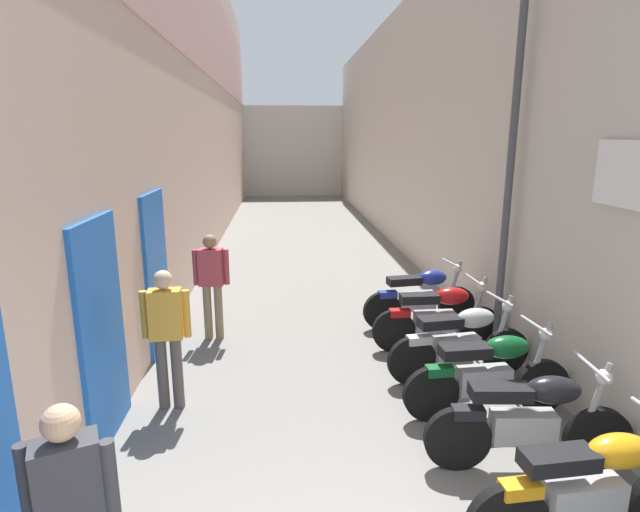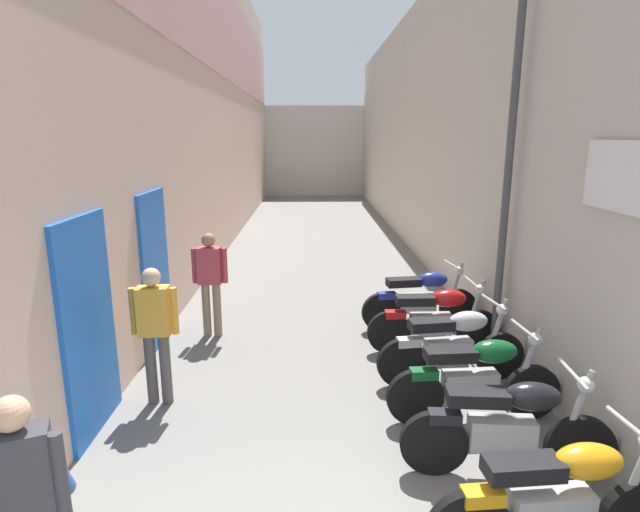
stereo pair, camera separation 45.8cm
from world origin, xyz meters
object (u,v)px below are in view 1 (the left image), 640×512
(motorcycle_fourth, at_px, (490,373))
(pedestrian_mid_alley, at_px, (167,329))
(motorcycle_second, at_px, (592,488))
(motorcycle_sixth, at_px, (439,315))
(motorcycle_seventh, at_px, (421,296))
(umbrella_leaning, at_px, (86,472))
(street_lamp, at_px, (507,133))
(motorcycle_fifth, at_px, (461,341))
(pedestrian_further_down, at_px, (212,279))
(motorcycle_third, at_px, (531,419))

(motorcycle_fourth, xyz_separation_m, pedestrian_mid_alley, (-3.41, 0.44, 0.42))
(motorcycle_second, xyz_separation_m, pedestrian_mid_alley, (-3.41, 2.24, 0.42))
(motorcycle_sixth, height_order, motorcycle_seventh, same)
(motorcycle_seventh, bearing_deg, umbrella_leaning, -129.87)
(street_lamp, bearing_deg, motorcycle_fifth, -132.62)
(motorcycle_fourth, distance_m, street_lamp, 3.04)
(motorcycle_fourth, distance_m, pedestrian_further_down, 4.01)
(motorcycle_second, relative_size, pedestrian_further_down, 1.18)
(motorcycle_second, height_order, motorcycle_sixth, same)
(motorcycle_seventh, relative_size, umbrella_leaning, 1.91)
(motorcycle_sixth, xyz_separation_m, street_lamp, (0.71, -0.12, 2.47))
(umbrella_leaning, bearing_deg, motorcycle_sixth, 43.30)
(motorcycle_third, bearing_deg, motorcycle_sixth, 90.00)
(motorcycle_third, xyz_separation_m, motorcycle_fifth, (-0.00, 1.75, 0.00))
(pedestrian_mid_alley, xyz_separation_m, street_lamp, (4.12, 1.18, 2.05))
(motorcycle_second, height_order, umbrella_leaning, motorcycle_second)
(motorcycle_third, relative_size, pedestrian_mid_alley, 1.18)
(motorcycle_seventh, relative_size, pedestrian_further_down, 1.17)
(motorcycle_fifth, bearing_deg, pedestrian_further_down, 154.08)
(pedestrian_further_down, height_order, street_lamp, street_lamp)
(motorcycle_fifth, bearing_deg, motorcycle_second, -90.00)
(motorcycle_seventh, bearing_deg, street_lamp, -55.40)
(motorcycle_third, relative_size, motorcycle_sixth, 1.00)
(motorcycle_seventh, height_order, pedestrian_mid_alley, pedestrian_mid_alley)
(motorcycle_fifth, distance_m, umbrella_leaning, 4.31)
(motorcycle_seventh, xyz_separation_m, pedestrian_further_down, (-3.19, -0.24, 0.42))
(pedestrian_further_down, bearing_deg, motorcycle_sixth, -11.68)
(motorcycle_second, distance_m, street_lamp, 4.28)
(motorcycle_sixth, bearing_deg, pedestrian_mid_alley, -159.03)
(motorcycle_third, bearing_deg, pedestrian_mid_alley, 158.58)
(umbrella_leaning, bearing_deg, pedestrian_mid_alley, 86.31)
(pedestrian_mid_alley, distance_m, pedestrian_further_down, 1.98)
(motorcycle_second, relative_size, motorcycle_fourth, 1.00)
(motorcycle_fourth, bearing_deg, motorcycle_sixth, 90.00)
(pedestrian_further_down, bearing_deg, pedestrian_mid_alley, -96.46)
(motorcycle_sixth, bearing_deg, umbrella_leaning, -136.70)
(motorcycle_second, distance_m, motorcycle_seventh, 4.45)
(motorcycle_seventh, height_order, umbrella_leaning, motorcycle_seventh)
(motorcycle_sixth, xyz_separation_m, pedestrian_further_down, (-3.19, 0.66, 0.42))
(motorcycle_third, distance_m, pedestrian_mid_alley, 3.69)
(motorcycle_fourth, distance_m, motorcycle_seventh, 2.65)
(motorcycle_sixth, distance_m, pedestrian_mid_alley, 3.67)
(motorcycle_seventh, bearing_deg, motorcycle_sixth, -89.99)
(street_lamp, bearing_deg, pedestrian_mid_alley, -163.95)
(motorcycle_fifth, bearing_deg, motorcycle_seventh, 90.00)
(motorcycle_sixth, bearing_deg, motorcycle_fifth, -90.01)
(motorcycle_fourth, bearing_deg, umbrella_leaning, -155.83)
(motorcycle_second, xyz_separation_m, motorcycle_fourth, (0.00, 1.80, 0.00))
(motorcycle_sixth, relative_size, motorcycle_seventh, 1.00)
(motorcycle_fifth, relative_size, street_lamp, 0.36)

